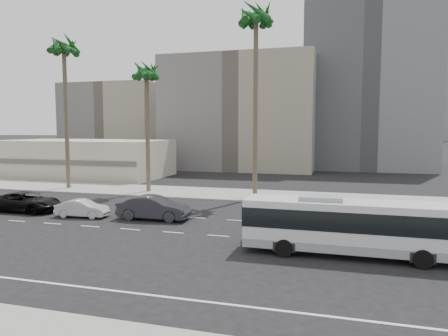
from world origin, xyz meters
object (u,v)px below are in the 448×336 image
(car_c, at_px, (26,202))
(car_b, at_px, (82,208))
(car_a, at_px, (154,208))
(city_bus, at_px, (348,225))
(palm_far, at_px, (64,50))
(palm_mid, at_px, (147,75))
(palm_near, at_px, (256,22))

(car_c, bearing_deg, car_b, -96.09)
(car_a, bearing_deg, car_b, 94.75)
(city_bus, bearing_deg, car_c, 168.67)
(car_b, bearing_deg, city_bus, -108.38)
(city_bus, distance_m, palm_far, 36.03)
(palm_mid, bearing_deg, car_a, -62.13)
(city_bus, height_order, car_b, city_bus)
(car_c, distance_m, palm_near, 24.97)
(car_a, relative_size, car_b, 1.34)
(car_c, bearing_deg, palm_far, 21.68)
(palm_mid, height_order, palm_far, palm_far)
(palm_mid, bearing_deg, palm_near, -3.34)
(car_a, height_order, palm_far, palm_far)
(car_c, height_order, palm_near, palm_near)
(car_b, xyz_separation_m, car_c, (-5.50, 0.56, 0.13))
(city_bus, bearing_deg, palm_far, 150.50)
(car_c, distance_m, palm_far, 18.83)
(car_b, distance_m, car_c, 5.53)
(car_a, xyz_separation_m, car_c, (-11.00, -0.11, -0.08))
(palm_mid, bearing_deg, city_bus, -40.63)
(car_a, height_order, palm_mid, palm_mid)
(city_bus, bearing_deg, car_a, 159.34)
(car_a, relative_size, palm_near, 0.29)
(palm_far, bearing_deg, car_c, -68.08)
(car_c, relative_size, palm_far, 0.34)
(city_bus, relative_size, car_a, 2.05)
(car_b, distance_m, palm_mid, 16.71)
(city_bus, distance_m, car_a, 14.37)
(palm_near, relative_size, palm_far, 1.10)
(city_bus, relative_size, car_b, 2.74)
(palm_near, distance_m, palm_far, 20.91)
(city_bus, bearing_deg, palm_mid, 139.68)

